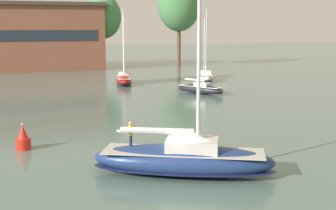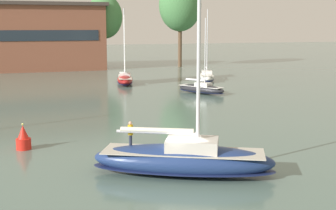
% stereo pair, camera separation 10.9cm
% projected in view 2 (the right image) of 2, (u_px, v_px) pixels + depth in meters
% --- Properties ---
extents(ground_plane, '(400.00, 400.00, 0.00)m').
position_uv_depth(ground_plane, '(183.00, 175.00, 29.87)').
color(ground_plane, slate).
extents(waterfront_building, '(34.30, 14.49, 14.11)m').
position_uv_depth(waterfront_building, '(23.00, 36.00, 98.78)').
color(waterfront_building, brown).
rests_on(waterfront_building, ground).
extents(tree_shore_left, '(7.78, 7.78, 16.01)m').
position_uv_depth(tree_shore_left, '(104.00, 17.00, 101.69)').
color(tree_shore_left, '#4C3828').
rests_on(tree_shore_left, ground).
extents(tree_shore_center, '(9.59, 9.59, 19.74)m').
position_uv_depth(tree_shore_center, '(180.00, 5.00, 105.33)').
color(tree_shore_center, brown).
rests_on(tree_shore_center, ground).
extents(sailboat_main, '(11.93, 8.11, 16.05)m').
position_uv_depth(sailboat_main, '(183.00, 158.00, 29.68)').
color(sailboat_main, navy).
rests_on(sailboat_main, ground).
extents(sailboat_moored_near_marina, '(5.34, 9.06, 12.04)m').
position_uv_depth(sailboat_moored_near_marina, '(207.00, 76.00, 80.16)').
color(sailboat_moored_near_marina, white).
rests_on(sailboat_moored_near_marina, ground).
extents(sailboat_moored_far_slip, '(5.83, 7.53, 10.41)m').
position_uv_depth(sailboat_moored_far_slip, '(201.00, 89.00, 65.23)').
color(sailboat_moored_far_slip, '#232328').
rests_on(sailboat_moored_far_slip, ground).
extents(sailboat_moored_outer_mooring, '(4.28, 9.13, 12.11)m').
position_uv_depth(sailboat_moored_outer_mooring, '(125.00, 78.00, 75.82)').
color(sailboat_moored_outer_mooring, maroon).
rests_on(sailboat_moored_outer_mooring, ground).
extents(channel_buoy, '(1.14, 1.14, 2.05)m').
position_uv_depth(channel_buoy, '(23.00, 139.00, 35.91)').
color(channel_buoy, red).
rests_on(channel_buoy, ground).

